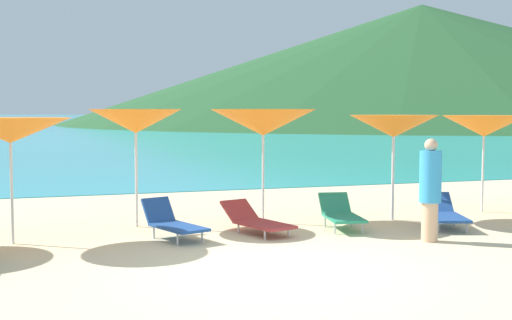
% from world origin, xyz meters
% --- Properties ---
extents(ground_plane, '(50.00, 100.00, 0.30)m').
position_xyz_m(ground_plane, '(0.00, 10.00, -0.15)').
color(ground_plane, beige).
extents(ocean_water, '(650.00, 440.00, 0.02)m').
position_xyz_m(ocean_water, '(0.00, 229.49, 0.01)').
color(ocean_water, '#2DADBC').
rests_on(ocean_water, ground_plane).
extents(headland_hill, '(131.85, 131.85, 21.97)m').
position_xyz_m(headland_hill, '(64.99, 100.60, 10.98)').
color(headland_hill, '#235128').
rests_on(headland_hill, ground_plane).
extents(umbrella_3, '(2.12, 2.12, 2.16)m').
position_xyz_m(umbrella_3, '(-3.64, 3.22, 1.94)').
color(umbrella_3, silver).
rests_on(umbrella_3, ground_plane).
extents(umbrella_4, '(1.85, 1.85, 2.30)m').
position_xyz_m(umbrella_4, '(-1.38, 4.25, 2.07)').
color(umbrella_4, silver).
rests_on(umbrella_4, ground_plane).
extents(umbrella_5, '(2.34, 2.34, 2.31)m').
position_xyz_m(umbrella_5, '(1.13, 3.94, 2.04)').
color(umbrella_5, silver).
rests_on(umbrella_5, ground_plane).
extents(umbrella_6, '(1.87, 1.87, 2.19)m').
position_xyz_m(umbrella_6, '(3.79, 3.41, 1.95)').
color(umbrella_6, silver).
rests_on(umbrella_6, ground_plane).
extents(umbrella_7, '(1.98, 1.98, 2.17)m').
position_xyz_m(umbrella_7, '(6.29, 3.78, 1.93)').
color(umbrella_7, silver).
rests_on(umbrella_7, ground_plane).
extents(lounge_chair_1, '(1.07, 1.67, 0.61)m').
position_xyz_m(lounge_chair_1, '(4.33, 2.35, 0.28)').
color(lounge_chair_1, '#1E478C').
rests_on(lounge_chair_1, ground_plane).
extents(lounge_chair_4, '(0.85, 1.52, 0.63)m').
position_xyz_m(lounge_chair_4, '(2.33, 2.80, 0.30)').
color(lounge_chair_4, '#268C66').
rests_on(lounge_chair_4, ground_plane).
extents(lounge_chair_8, '(1.03, 1.57, 0.68)m').
position_xyz_m(lounge_chair_8, '(-0.96, 2.79, 0.30)').
color(lounge_chair_8, '#1E478C').
rests_on(lounge_chair_8, ground_plane).
extents(lounge_chair_9, '(1.09, 1.75, 0.54)m').
position_xyz_m(lounge_chair_9, '(0.63, 2.87, 0.24)').
color(lounge_chair_9, '#A53333').
rests_on(lounge_chair_9, ground_plane).
extents(beachgoer_1, '(0.38, 0.38, 1.80)m').
position_xyz_m(beachgoer_1, '(3.25, 1.18, 0.94)').
color(beachgoer_1, '#DBAA84').
rests_on(beachgoer_1, ground_plane).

